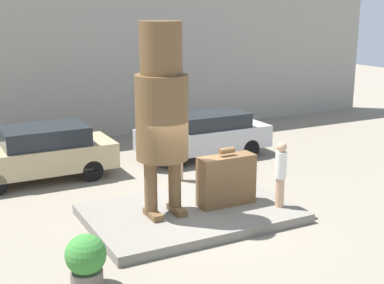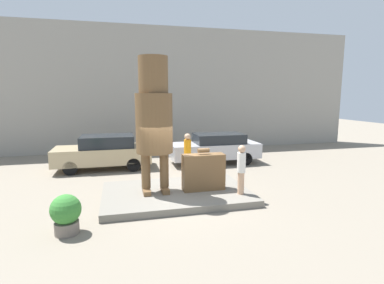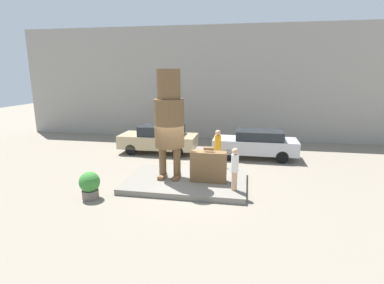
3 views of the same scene
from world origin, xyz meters
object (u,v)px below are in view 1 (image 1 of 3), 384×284
(giant_suitcase, at_px, (226,180))
(parked_car_tan, at_px, (40,152))
(statue_figure, at_px, (162,105))
(parked_car_silver, at_px, (205,134))
(tourist, at_px, (281,172))
(worker_hivis, at_px, (179,148))
(planter_pot, at_px, (86,260))

(giant_suitcase, distance_m, parked_car_tan, 6.00)
(statue_figure, height_order, parked_car_silver, statue_figure)
(tourist, bearing_deg, parked_car_tan, 129.44)
(statue_figure, xyz_separation_m, giant_suitcase, (1.66, -0.15, -2.00))
(statue_figure, distance_m, giant_suitcase, 2.61)
(parked_car_silver, height_order, worker_hivis, worker_hivis)
(parked_car_silver, bearing_deg, parked_car_tan, -1.61)
(parked_car_silver, height_order, planter_pot, parked_car_silver)
(statue_figure, height_order, giant_suitcase, statue_figure)
(tourist, bearing_deg, planter_pot, -166.95)
(planter_pot, bearing_deg, worker_hivis, 48.52)
(statue_figure, distance_m, planter_pot, 4.03)
(statue_figure, height_order, parked_car_tan, statue_figure)
(worker_hivis, bearing_deg, parked_car_tan, 151.11)
(tourist, height_order, worker_hivis, tourist)
(parked_car_tan, height_order, parked_car_silver, parked_car_tan)
(parked_car_silver, distance_m, planter_pot, 9.10)
(giant_suitcase, height_order, parked_car_tan, giant_suitcase)
(tourist, distance_m, parked_car_silver, 5.54)
(giant_suitcase, distance_m, tourist, 1.35)
(giant_suitcase, height_order, parked_car_silver, giant_suitcase)
(parked_car_silver, bearing_deg, tourist, 80.56)
(statue_figure, relative_size, worker_hivis, 2.44)
(statue_figure, bearing_deg, planter_pot, -139.90)
(giant_suitcase, xyz_separation_m, parked_car_tan, (-3.53, 4.85, -0.02))
(giant_suitcase, bearing_deg, parked_car_tan, 126.00)
(parked_car_tan, bearing_deg, giant_suitcase, 126.00)
(statue_figure, distance_m, parked_car_silver, 6.19)
(tourist, xyz_separation_m, worker_hivis, (-1.00, 3.61, -0.12))
(giant_suitcase, xyz_separation_m, planter_pot, (-4.18, -1.97, -0.32))
(worker_hivis, bearing_deg, planter_pot, -131.48)
(giant_suitcase, xyz_separation_m, tourist, (1.09, -0.75, 0.27))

